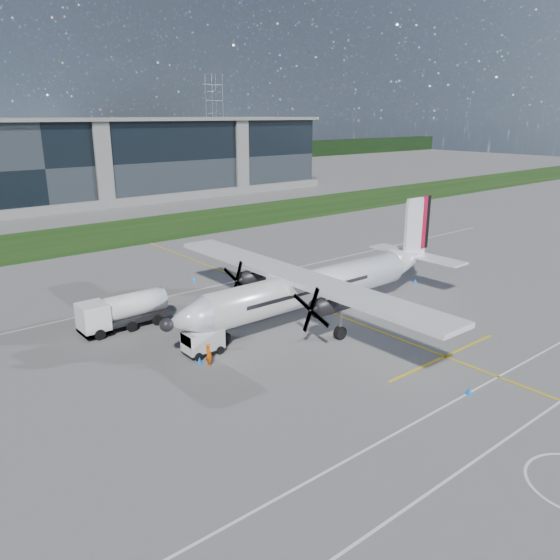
{
  "coord_description": "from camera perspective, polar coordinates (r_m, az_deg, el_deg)",
  "views": [
    {
      "loc": [
        -28.01,
        -25.66,
        16.2
      ],
      "look_at": [
        -1.18,
        7.11,
        3.31
      ],
      "focal_mm": 35.0,
      "sensor_mm": 36.0,
      "label": 1
    }
  ],
  "objects": [
    {
      "name": "terminal_building",
      "position": [
        109.66,
        -24.86,
        10.86
      ],
      "size": [
        120.0,
        20.0,
        15.0
      ],
      "primitive_type": "cube",
      "color": "black",
      "rests_on": "ground"
    },
    {
      "name": "grass_strip",
      "position": [
        80.45,
        -18.16,
        4.48
      ],
      "size": [
        400.0,
        18.0,
        0.04
      ],
      "primitive_type": "cube",
      "color": "#16380F",
      "rests_on": "ground"
    },
    {
      "name": "safety_cone_stbdwing",
      "position": [
        55.68,
        -9.06,
        0.07
      ],
      "size": [
        0.36,
        0.36,
        0.5
      ],
      "primitive_type": "cone",
      "color": "#0E76EF",
      "rests_on": "ground"
    },
    {
      "name": "yellow_taxiway_centerline",
      "position": [
        49.96,
        1.61,
        -1.99
      ],
      "size": [
        0.2,
        70.0,
        0.01
      ],
      "primitive_type": "cube",
      "color": "yellow",
      "rests_on": "ground"
    },
    {
      "name": "safety_cone_portwing",
      "position": [
        35.44,
        19.18,
        -10.84
      ],
      "size": [
        0.36,
        0.36,
        0.5
      ],
      "primitive_type": "cone",
      "color": "#0E76EF",
      "rests_on": "ground"
    },
    {
      "name": "ground",
      "position": [
        73.2,
        -15.83,
        3.5
      ],
      "size": [
        400.0,
        400.0,
        0.0
      ],
      "primitive_type": "plane",
      "color": "#625F5D",
      "rests_on": "ground"
    },
    {
      "name": "safety_cone_tail",
      "position": [
        56.16,
        13.95,
        -0.08
      ],
      "size": [
        0.36,
        0.36,
        0.5
      ],
      "primitive_type": "cone",
      "color": "#0E76EF",
      "rests_on": "ground"
    },
    {
      "name": "turboprop_aircraft",
      "position": [
        44.5,
        4.21,
        1.54
      ],
      "size": [
        28.45,
        29.5,
        8.85
      ],
      "primitive_type": null,
      "color": "white",
      "rests_on": "ground"
    },
    {
      "name": "white_lane_line",
      "position": [
        34.39,
        25.22,
        -12.93
      ],
      "size": [
        90.0,
        0.15,
        0.01
      ],
      "primitive_type": "cube",
      "color": "white",
      "rests_on": "ground"
    },
    {
      "name": "fuel_tanker_truck",
      "position": [
        44.36,
        -16.63,
        -3.34
      ],
      "size": [
        7.31,
        2.38,
        2.74
      ],
      "primitive_type": null,
      "color": "white",
      "rests_on": "ground"
    },
    {
      "name": "safety_cone_nose_port",
      "position": [
        37.68,
        -8.41,
        -8.3
      ],
      "size": [
        0.36,
        0.36,
        0.5
      ],
      "primitive_type": "cone",
      "color": "#0E76EF",
      "rests_on": "ground"
    },
    {
      "name": "baggage_tug",
      "position": [
        38.89,
        -8.04,
        -6.45
      ],
      "size": [
        2.93,
        1.76,
        1.76
      ],
      "primitive_type": null,
      "color": "silver",
      "rests_on": "ground"
    },
    {
      "name": "ground_crew_person",
      "position": [
        37.06,
        -7.46,
        -7.58
      ],
      "size": [
        0.59,
        0.78,
        1.82
      ],
      "primitive_type": "imported",
      "rotation": [
        0.0,
        0.0,
        1.65
      ],
      "color": "#F25907",
      "rests_on": "ground"
    },
    {
      "name": "pylon_east",
      "position": [
        208.88,
        -6.84,
        16.49
      ],
      "size": [
        9.0,
        4.6,
        30.0
      ],
      "primitive_type": null,
      "color": "gray",
      "rests_on": "ground"
    }
  ]
}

